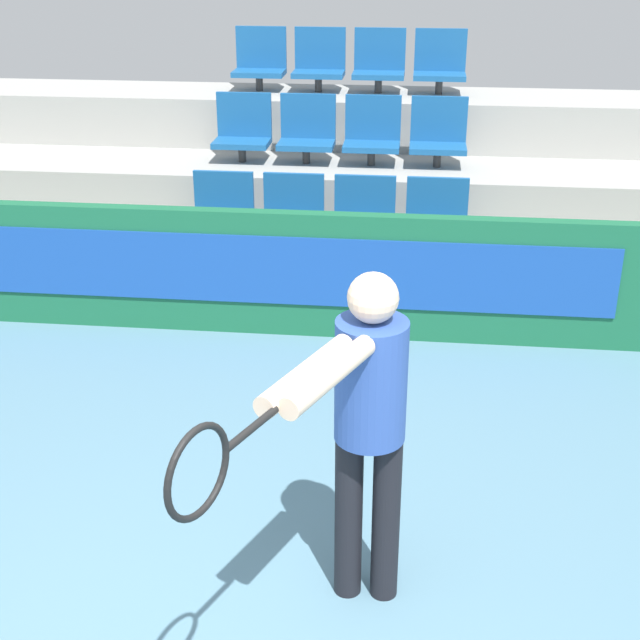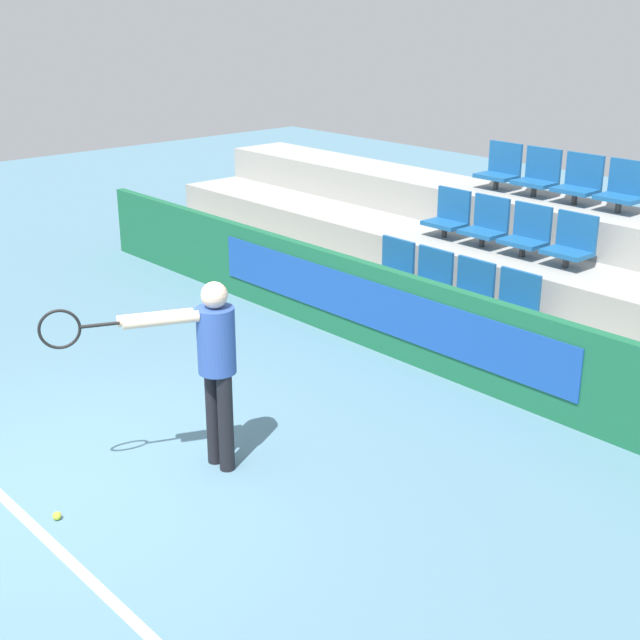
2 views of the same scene
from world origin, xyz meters
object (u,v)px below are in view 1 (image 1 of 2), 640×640
stadium_chair_0 (222,212)px  stadium_chair_7 (438,135)px  stadium_chair_10 (379,64)px  tennis_player (363,415)px  stadium_chair_3 (436,220)px  stadium_chair_4 (243,131)px  stadium_chair_1 (293,215)px  stadium_chair_8 (260,62)px  stadium_chair_2 (364,217)px  stadium_chair_11 (440,65)px  stadium_chair_9 (319,63)px  stadium_chair_6 (372,134)px  stadium_chair_5 (307,132)px

stadium_chair_0 → stadium_chair_7: stadium_chair_7 is taller
stadium_chair_10 → tennis_player: 5.65m
stadium_chair_3 → stadium_chair_4: stadium_chair_4 is taller
stadium_chair_1 → stadium_chair_8: size_ratio=1.00×
stadium_chair_2 → stadium_chair_10: size_ratio=1.00×
stadium_chair_7 → tennis_player: (-0.36, -4.62, -0.19)m
stadium_chair_2 → stadium_chair_11: bearing=73.4°
stadium_chair_1 → stadium_chair_8: 2.26m
stadium_chair_8 → stadium_chair_9: bearing=0.0°
stadium_chair_1 → stadium_chair_6: size_ratio=1.00×
stadium_chair_2 → stadium_chair_1: bearing=180.0°
stadium_chair_5 → tennis_player: (0.81, -4.62, -0.19)m
stadium_chair_0 → stadium_chair_4: 1.09m
stadium_chair_5 → stadium_chair_8: bearing=120.8°
stadium_chair_6 → stadium_chair_9: bearing=120.8°
stadium_chair_9 → tennis_player: stadium_chair_9 is taller
stadium_chair_2 → stadium_chair_3: size_ratio=1.00×
stadium_chair_7 → stadium_chair_8: bearing=150.8°
stadium_chair_5 → tennis_player: 4.70m
stadium_chair_4 → stadium_chair_8: 1.09m
stadium_chair_2 → stadium_chair_9: 2.26m
stadium_chair_10 → tennis_player: bearing=-87.7°
stadium_chair_0 → stadium_chair_7: 2.07m
stadium_chair_5 → stadium_chair_9: stadium_chair_9 is taller
stadium_chair_8 → stadium_chair_11: (1.76, 0.00, 0.00)m
stadium_chair_6 → stadium_chair_10: stadium_chair_10 is taller
stadium_chair_3 → stadium_chair_5: bearing=140.0°
stadium_chair_4 → stadium_chair_8: size_ratio=1.00×
tennis_player → stadium_chair_9: bearing=121.7°
stadium_chair_1 → tennis_player: bearing=-77.4°
stadium_chair_6 → stadium_chair_11: 1.24m
stadium_chair_1 → stadium_chair_7: (1.17, 0.98, 0.47)m
stadium_chair_6 → tennis_player: (0.23, -4.62, -0.19)m
stadium_chair_3 → stadium_chair_8: stadium_chair_8 is taller
stadium_chair_6 → stadium_chair_2: bearing=-90.0°
stadium_chair_1 → stadium_chair_7: stadium_chair_7 is taller
stadium_chair_6 → stadium_chair_8: stadium_chair_8 is taller
tennis_player → stadium_chair_0: bearing=134.5°
stadium_chair_0 → stadium_chair_8: (0.00, 1.97, 0.93)m
stadium_chair_4 → stadium_chair_11: 2.07m
stadium_chair_4 → stadium_chair_7: size_ratio=1.00×
stadium_chair_0 → stadium_chair_10: bearing=59.2°
stadium_chair_3 → stadium_chair_6: (-0.59, 0.98, 0.47)m
stadium_chair_0 → tennis_player: tennis_player is taller
stadium_chair_6 → tennis_player: size_ratio=0.36×
stadium_chair_7 → stadium_chair_0: bearing=-150.8°
stadium_chair_4 → stadium_chair_9: 1.24m
stadium_chair_3 → stadium_chair_9: (-1.17, 1.97, 0.93)m
stadium_chair_10 → tennis_player: size_ratio=0.36×
stadium_chair_0 → stadium_chair_3: (1.76, 0.00, 0.00)m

